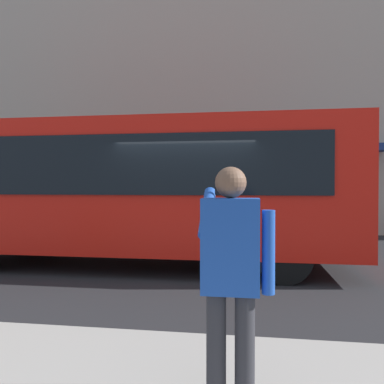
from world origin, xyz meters
name	(u,v)px	position (x,y,z in m)	size (l,w,h in m)	color
ground_plane	(191,272)	(0.00, 0.00, 0.00)	(60.00, 60.00, 0.00)	#232326
building_facade_far	(218,72)	(-0.02, -6.80, 5.99)	(28.00, 1.55, 12.00)	#A89E8E
red_bus	(135,187)	(1.27, -0.38, 1.68)	(9.05, 2.54, 3.08)	red
pedestrian_photographer	(231,268)	(-1.01, 4.80, 1.14)	(0.53, 0.52, 1.70)	#2D2D33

